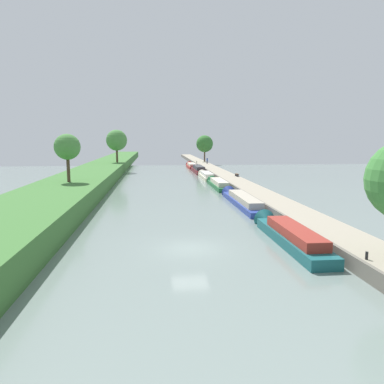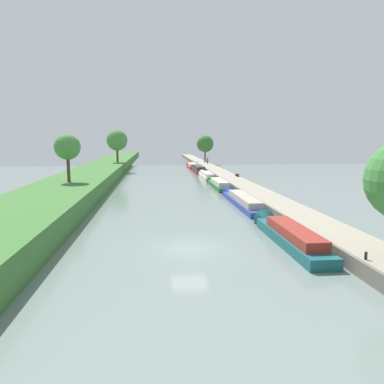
{
  "view_description": "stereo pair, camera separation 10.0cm",
  "coord_description": "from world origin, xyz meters",
  "px_view_note": "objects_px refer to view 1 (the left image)",
  "views": [
    {
      "loc": [
        -2.38,
        -24.68,
        7.6
      ],
      "look_at": [
        2.21,
        20.32,
        1.0
      ],
      "focal_mm": 34.5,
      "sensor_mm": 36.0,
      "label": 1
    },
    {
      "loc": [
        -2.28,
        -24.69,
        7.6
      ],
      "look_at": [
        2.21,
        20.32,
        1.0
      ],
      "focal_mm": 34.5,
      "sensor_mm": 36.0,
      "label": 2
    }
  ],
  "objects_px": {
    "narrowboat_blue": "(241,200)",
    "narrowboat_red": "(191,166)",
    "mooring_bollard_near": "(367,256)",
    "narrowboat_teal": "(288,234)",
    "park_bench": "(237,174)",
    "person_walking": "(207,160)",
    "narrowboat_cream": "(206,176)",
    "mooring_bollard_far": "(197,162)",
    "narrowboat_maroon": "(198,169)",
    "narrowboat_green": "(218,184)"
  },
  "relations": [
    {
      "from": "narrowboat_green",
      "to": "person_walking",
      "type": "bearing_deg",
      "value": 84.19
    },
    {
      "from": "narrowboat_maroon",
      "to": "narrowboat_blue",
      "type": "bearing_deg",
      "value": -89.7
    },
    {
      "from": "person_walking",
      "to": "narrowboat_blue",
      "type": "bearing_deg",
      "value": -94.09
    },
    {
      "from": "narrowboat_teal",
      "to": "narrowboat_green",
      "type": "distance_m",
      "value": 31.21
    },
    {
      "from": "person_walking",
      "to": "park_bench",
      "type": "height_order",
      "value": "person_walking"
    },
    {
      "from": "mooring_bollard_near",
      "to": "narrowboat_maroon",
      "type": "bearing_deg",
      "value": 91.73
    },
    {
      "from": "mooring_bollard_far",
      "to": "park_bench",
      "type": "bearing_deg",
      "value": -85.68
    },
    {
      "from": "narrowboat_red",
      "to": "mooring_bollard_far",
      "type": "distance_m",
      "value": 5.59
    },
    {
      "from": "narrowboat_maroon",
      "to": "mooring_bollard_far",
      "type": "height_order",
      "value": "narrowboat_maroon"
    },
    {
      "from": "narrowboat_cream",
      "to": "mooring_bollard_near",
      "type": "xyz_separation_m",
      "value": [
        1.88,
        -51.06,
        0.63
      ]
    },
    {
      "from": "narrowboat_maroon",
      "to": "mooring_bollard_far",
      "type": "xyz_separation_m",
      "value": [
        1.93,
        19.24,
        0.49
      ]
    },
    {
      "from": "narrowboat_blue",
      "to": "narrowboat_cream",
      "type": "distance_m",
      "value": 28.46
    },
    {
      "from": "narrowboat_blue",
      "to": "person_walking",
      "type": "height_order",
      "value": "person_walking"
    },
    {
      "from": "narrowboat_blue",
      "to": "park_bench",
      "type": "xyz_separation_m",
      "value": [
        4.56,
        22.65,
        0.75
      ]
    },
    {
      "from": "narrowboat_cream",
      "to": "narrowboat_red",
      "type": "bearing_deg",
      "value": 90.32
    },
    {
      "from": "narrowboat_maroon",
      "to": "narrowboat_red",
      "type": "bearing_deg",
      "value": 90.38
    },
    {
      "from": "narrowboat_blue",
      "to": "narrowboat_green",
      "type": "xyz_separation_m",
      "value": [
        -0.11,
        15.49,
        0.0
      ]
    },
    {
      "from": "person_walking",
      "to": "mooring_bollard_far",
      "type": "distance_m",
      "value": 5.09
    },
    {
      "from": "narrowboat_teal",
      "to": "narrowboat_cream",
      "type": "distance_m",
      "value": 44.17
    },
    {
      "from": "narrowboat_blue",
      "to": "mooring_bollard_near",
      "type": "bearing_deg",
      "value": -85.67
    },
    {
      "from": "narrowboat_teal",
      "to": "narrowboat_red",
      "type": "relative_size",
      "value": 1.04
    },
    {
      "from": "narrowboat_maroon",
      "to": "narrowboat_red",
      "type": "xyz_separation_m",
      "value": [
        -0.09,
        14.07,
        -0.17
      ]
    },
    {
      "from": "narrowboat_maroon",
      "to": "narrowboat_red",
      "type": "relative_size",
      "value": 1.14
    },
    {
      "from": "narrowboat_red",
      "to": "person_walking",
      "type": "xyz_separation_m",
      "value": [
        4.3,
        0.67,
        1.31
      ]
    },
    {
      "from": "narrowboat_teal",
      "to": "narrowboat_cream",
      "type": "relative_size",
      "value": 1.04
    },
    {
      "from": "narrowboat_cream",
      "to": "park_bench",
      "type": "height_order",
      "value": "park_bench"
    },
    {
      "from": "mooring_bollard_far",
      "to": "park_bench",
      "type": "height_order",
      "value": "park_bench"
    },
    {
      "from": "narrowboat_blue",
      "to": "narrowboat_red",
      "type": "relative_size",
      "value": 1.29
    },
    {
      "from": "narrowboat_teal",
      "to": "narrowboat_green",
      "type": "relative_size",
      "value": 1.0
    },
    {
      "from": "person_walking",
      "to": "mooring_bollard_far",
      "type": "relative_size",
      "value": 3.69
    },
    {
      "from": "narrowboat_cream",
      "to": "park_bench",
      "type": "xyz_separation_m",
      "value": [
        4.72,
        -5.81,
        0.75
      ]
    },
    {
      "from": "narrowboat_cream",
      "to": "park_bench",
      "type": "distance_m",
      "value": 7.52
    },
    {
      "from": "narrowboat_red",
      "to": "person_walking",
      "type": "relative_size",
      "value": 7.17
    },
    {
      "from": "narrowboat_blue",
      "to": "person_walking",
      "type": "distance_m",
      "value": 55.98
    },
    {
      "from": "narrowboat_red",
      "to": "narrowboat_maroon",
      "type": "bearing_deg",
      "value": -89.62
    },
    {
      "from": "narrowboat_green",
      "to": "narrowboat_red",
      "type": "height_order",
      "value": "narrowboat_red"
    },
    {
      "from": "narrowboat_blue",
      "to": "mooring_bollard_far",
      "type": "distance_m",
      "value": 60.35
    },
    {
      "from": "narrowboat_maroon",
      "to": "person_walking",
      "type": "bearing_deg",
      "value": 74.07
    },
    {
      "from": "narrowboat_blue",
      "to": "narrowboat_green",
      "type": "bearing_deg",
      "value": 90.41
    },
    {
      "from": "narrowboat_blue",
      "to": "mooring_bollard_near",
      "type": "relative_size",
      "value": 34.15
    },
    {
      "from": "narrowboat_blue",
      "to": "narrowboat_maroon",
      "type": "relative_size",
      "value": 1.14
    },
    {
      "from": "mooring_bollard_far",
      "to": "narrowboat_blue",
      "type": "bearing_deg",
      "value": -91.62
    },
    {
      "from": "narrowboat_teal",
      "to": "park_bench",
      "type": "relative_size",
      "value": 8.23
    },
    {
      "from": "narrowboat_cream",
      "to": "mooring_bollard_far",
      "type": "xyz_separation_m",
      "value": [
        1.88,
        31.87,
        0.63
      ]
    },
    {
      "from": "mooring_bollard_near",
      "to": "mooring_bollard_far",
      "type": "distance_m",
      "value": 82.93
    },
    {
      "from": "mooring_bollard_near",
      "to": "mooring_bollard_far",
      "type": "height_order",
      "value": "same"
    },
    {
      "from": "narrowboat_blue",
      "to": "person_walking",
      "type": "xyz_separation_m",
      "value": [
        3.99,
        55.82,
        1.27
      ]
    },
    {
      "from": "narrowboat_maroon",
      "to": "mooring_bollard_near",
      "type": "bearing_deg",
      "value": -88.27
    },
    {
      "from": "narrowboat_red",
      "to": "mooring_bollard_far",
      "type": "xyz_separation_m",
      "value": [
        2.02,
        5.17,
        0.67
      ]
    },
    {
      "from": "narrowboat_red",
      "to": "mooring_bollard_near",
      "type": "bearing_deg",
      "value": -88.51
    }
  ]
}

